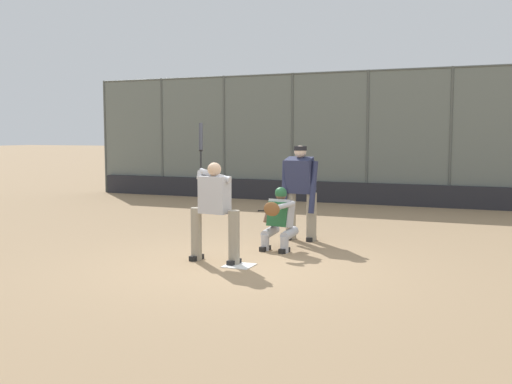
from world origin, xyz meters
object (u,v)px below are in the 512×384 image
Objects in this scene: catcher_behind_plate at (279,218)px; spare_bat_by_padding at (279,210)px; umpire_home at (300,190)px; spare_bat_near_backstop at (225,201)px; batter_at_plate at (214,208)px.

spare_bat_by_padding is at bearing -62.30° from catcher_behind_plate.
umpire_home reaches higher than spare_bat_near_backstop.
batter_at_plate reaches higher than catcher_behind_plate.
batter_at_plate is at bearing -177.23° from spare_bat_near_backstop.
batter_at_plate is 1.46m from catcher_behind_plate.
catcher_behind_plate is at bearing -168.98° from spare_bat_near_backstop.
umpire_home is (-0.03, -1.06, 0.41)m from catcher_behind_plate.
umpire_home is at bearing -103.49° from spare_bat_by_padding.
batter_at_plate is at bearing 78.12° from umpire_home.
batter_at_plate is 2.00× the size of catcher_behind_plate.
umpire_home is (-0.63, -2.37, 0.11)m from batter_at_plate.
umpire_home is 4.46m from spare_bat_by_padding.
umpire_home is 2.52× the size of spare_bat_by_padding.
batter_at_plate is 3.08× the size of spare_bat_by_padding.
batter_at_plate reaches higher than spare_bat_by_padding.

